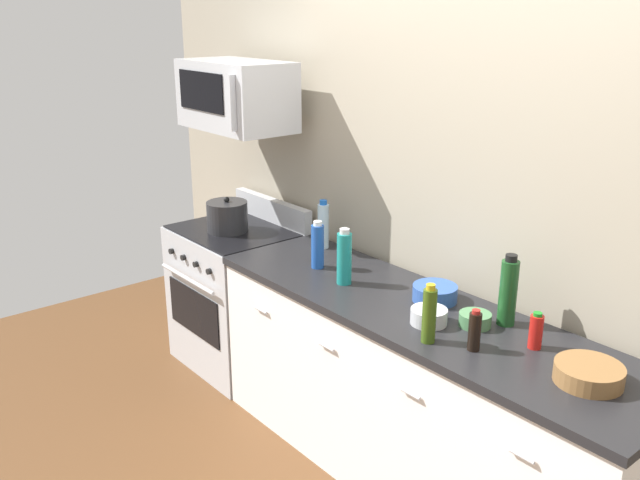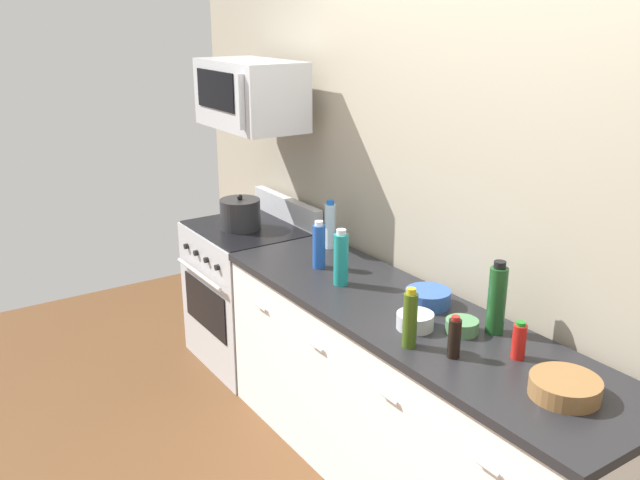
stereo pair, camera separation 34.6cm
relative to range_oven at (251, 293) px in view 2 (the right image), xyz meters
The scene contains 16 objects.
back_wall 1.83m from the range_oven, 14.71° to the left, with size 5.44×0.10×2.70m, color #9E937F.
counter_unit 1.55m from the range_oven, ahead, with size 2.35×0.66×0.92m.
range_oven is the anchor object (origin of this frame).
microwave 1.28m from the range_oven, 89.71° to the left, with size 0.74×0.44×0.40m.
bottle_sparkling_teal 1.25m from the range_oven, ahead, with size 0.08×0.08×0.29m.
bottle_water_clear 0.87m from the range_oven, 18.97° to the left, with size 0.07×0.07×0.28m.
bottle_hot_sauce_red 2.18m from the range_oven, ahead, with size 0.06×0.06×0.16m.
bottle_wine_green 2.01m from the range_oven, ahead, with size 0.08×0.08×0.32m.
bottle_soda_blue 1.02m from the range_oven, ahead, with size 0.07×0.07×0.26m.
bottle_olive_oil 1.90m from the range_oven, ahead, with size 0.06×0.06×0.26m.
bottle_soy_sauce_dark 2.04m from the range_oven, ahead, with size 0.05×0.05×0.18m.
bowl_steel_prep 1.76m from the range_oven, ahead, with size 0.16×0.16×0.07m.
bowl_green_glaze 1.89m from the range_oven, ahead, with size 0.14×0.14×0.06m.
bowl_wooden_salad 2.45m from the range_oven, ahead, with size 0.25×0.25×0.07m.
bowl_blue_mixing 1.62m from the range_oven, ahead, with size 0.21×0.21×0.08m.
stockpot 0.55m from the range_oven, 90.00° to the right, with size 0.25×0.25×0.22m.
Camera 2 is at (2.14, -1.91, 2.23)m, focal length 38.33 mm.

